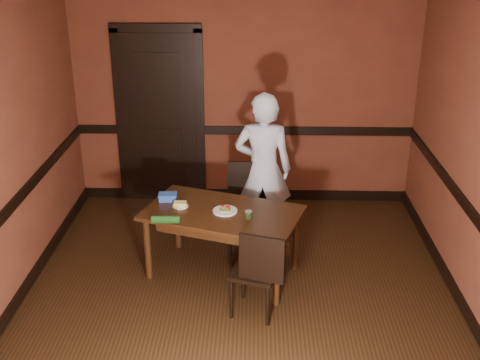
# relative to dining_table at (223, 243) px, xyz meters

# --- Properties ---
(floor) EXTENTS (4.00, 4.50, 0.01)m
(floor) POSITION_rel_dining_table_xyz_m (0.17, -0.47, -0.34)
(floor) COLOR black
(floor) RESTS_ON ground
(wall_back) EXTENTS (4.00, 0.02, 2.70)m
(wall_back) POSITION_rel_dining_table_xyz_m (0.17, 1.78, 1.01)
(wall_back) COLOR #5F2D1D
(wall_back) RESTS_ON ground
(wall_front) EXTENTS (4.00, 0.02, 2.70)m
(wall_front) POSITION_rel_dining_table_xyz_m (0.17, -2.72, 1.01)
(wall_front) COLOR #5F2D1D
(wall_front) RESTS_ON ground
(dado_back) EXTENTS (4.00, 0.03, 0.10)m
(dado_back) POSITION_rel_dining_table_xyz_m (0.17, 1.76, 0.56)
(dado_back) COLOR black
(dado_back) RESTS_ON ground
(dado_left) EXTENTS (0.03, 4.50, 0.10)m
(dado_left) POSITION_rel_dining_table_xyz_m (-1.82, -0.47, 0.56)
(dado_left) COLOR black
(dado_left) RESTS_ON ground
(dado_right) EXTENTS (0.03, 4.50, 0.10)m
(dado_right) POSITION_rel_dining_table_xyz_m (2.15, -0.47, 0.56)
(dado_right) COLOR black
(dado_right) RESTS_ON ground
(baseboard_back) EXTENTS (4.00, 0.03, 0.12)m
(baseboard_back) POSITION_rel_dining_table_xyz_m (0.17, 1.76, -0.28)
(baseboard_back) COLOR black
(baseboard_back) RESTS_ON ground
(baseboard_left) EXTENTS (0.03, 4.50, 0.12)m
(baseboard_left) POSITION_rel_dining_table_xyz_m (-1.82, -0.47, -0.28)
(baseboard_left) COLOR black
(baseboard_left) RESTS_ON ground
(baseboard_right) EXTENTS (0.03, 4.50, 0.12)m
(baseboard_right) POSITION_rel_dining_table_xyz_m (2.15, -0.47, -0.28)
(baseboard_right) COLOR black
(baseboard_right) RESTS_ON ground
(door) EXTENTS (1.05, 0.07, 2.20)m
(door) POSITION_rel_dining_table_xyz_m (-0.83, 1.74, 0.75)
(door) COLOR black
(door) RESTS_ON ground
(dining_table) EXTENTS (1.63, 1.23, 0.68)m
(dining_table) POSITION_rel_dining_table_xyz_m (0.00, 0.00, 0.00)
(dining_table) COLOR black
(dining_table) RESTS_ON floor
(chair_far) EXTENTS (0.45, 0.45, 0.91)m
(chair_far) POSITION_rel_dining_table_xyz_m (0.24, 0.51, 0.12)
(chair_far) COLOR black
(chair_far) RESTS_ON floor
(chair_near) EXTENTS (0.49, 0.49, 0.83)m
(chair_near) POSITION_rel_dining_table_xyz_m (0.31, -0.62, 0.08)
(chair_near) COLOR black
(chair_near) RESTS_ON floor
(person) EXTENTS (0.63, 0.44, 1.64)m
(person) POSITION_rel_dining_table_xyz_m (0.39, 0.72, 0.48)
(person) COLOR silver
(person) RESTS_ON floor
(sandwich_plate) EXTENTS (0.23, 0.23, 0.06)m
(sandwich_plate) POSITION_rel_dining_table_xyz_m (0.02, -0.01, 0.35)
(sandwich_plate) COLOR white
(sandwich_plate) RESTS_ON dining_table
(sauce_jar) EXTENTS (0.07, 0.07, 0.08)m
(sauce_jar) POSITION_rel_dining_table_xyz_m (0.25, -0.15, 0.38)
(sauce_jar) COLOR #437E39
(sauce_jar) RESTS_ON dining_table
(cheese_saucer) EXTENTS (0.15, 0.15, 0.05)m
(cheese_saucer) POSITION_rel_dining_table_xyz_m (-0.41, 0.09, 0.36)
(cheese_saucer) COLOR white
(cheese_saucer) RESTS_ON dining_table
(food_tub) EXTENTS (0.18, 0.13, 0.07)m
(food_tub) POSITION_rel_dining_table_xyz_m (-0.55, 0.22, 0.38)
(food_tub) COLOR blue
(food_tub) RESTS_ON dining_table
(wrapped_veg) EXTENTS (0.26, 0.08, 0.07)m
(wrapped_veg) POSITION_rel_dining_table_xyz_m (-0.50, -0.26, 0.37)
(wrapped_veg) COLOR #184916
(wrapped_veg) RESTS_ON dining_table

